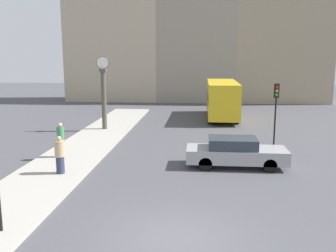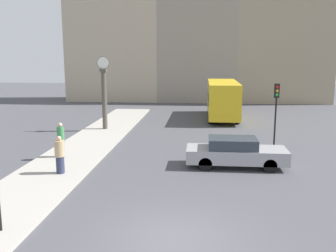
{
  "view_description": "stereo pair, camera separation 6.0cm",
  "coord_description": "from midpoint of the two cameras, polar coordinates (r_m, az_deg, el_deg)",
  "views": [
    {
      "loc": [
        0.72,
        -10.03,
        5.23
      ],
      "look_at": [
        -0.84,
        7.48,
        1.9
      ],
      "focal_mm": 40.0,
      "sensor_mm": 36.0,
      "label": 1
    },
    {
      "loc": [
        0.78,
        -10.02,
        5.23
      ],
      "look_at": [
        -0.84,
        7.48,
        1.9
      ],
      "focal_mm": 40.0,
      "sensor_mm": 36.0,
      "label": 2
    }
  ],
  "objects": [
    {
      "name": "sidewalk_corner",
      "position": [
        23.21,
        -11.48,
        -2.34
      ],
      "size": [
        3.23,
        27.21,
        0.14
      ],
      "primitive_type": "cube",
      "color": "#A39E93",
      "rests_on": "ground_plane"
    },
    {
      "name": "sedan_car",
      "position": [
        18.06,
        10.32,
        -3.95
      ],
      "size": [
        4.7,
        1.72,
        1.4
      ],
      "color": "#9E9EA3",
      "rests_on": "ground_plane"
    },
    {
      "name": "street_clock",
      "position": [
        26.35,
        -9.64,
        4.8
      ],
      "size": [
        0.86,
        0.44,
        5.02
      ],
      "color": "#4C473D",
      "rests_on": "sidewalk_corner"
    },
    {
      "name": "bus_distant",
      "position": [
        31.64,
        8.38,
        4.28
      ],
      "size": [
        2.41,
        8.13,
        3.08
      ],
      "color": "gold",
      "rests_on": "ground_plane"
    },
    {
      "name": "pedestrian_green_hoodie",
      "position": [
        19.65,
        -15.93,
        -2.05
      ],
      "size": [
        0.36,
        0.36,
        1.76
      ],
      "color": "#2D334C",
      "rests_on": "sidewalk_corner"
    },
    {
      "name": "building_row",
      "position": [
        43.87,
        3.66,
        14.41
      ],
      "size": [
        29.56,
        5.0,
        17.51
      ],
      "color": "#B7A88E",
      "rests_on": "ground_plane"
    },
    {
      "name": "pedestrian_tan_coat",
      "position": [
        16.97,
        -16.07,
        -4.27
      ],
      "size": [
        0.42,
        0.42,
        1.67
      ],
      "color": "#2D334C",
      "rests_on": "sidewalk_corner"
    },
    {
      "name": "traffic_light_far",
      "position": [
        20.9,
        16.23,
        3.31
      ],
      "size": [
        0.26,
        0.24,
        3.75
      ],
      "color": "black",
      "rests_on": "ground_plane"
    },
    {
      "name": "ground_plane",
      "position": [
        11.33,
        0.94,
        -16.76
      ],
      "size": [
        120.0,
        120.0,
        0.0
      ],
      "primitive_type": "plane",
      "color": "#47474C"
    }
  ]
}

